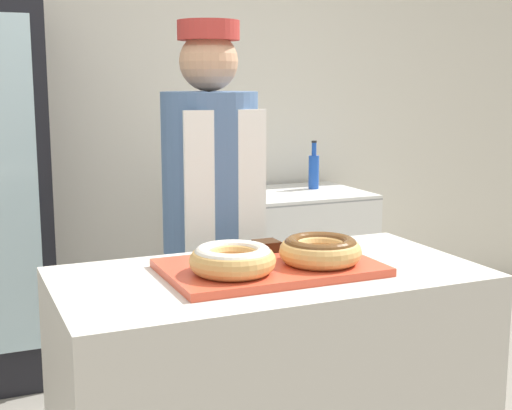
% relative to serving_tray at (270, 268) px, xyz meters
% --- Properties ---
extents(wall_back, '(8.00, 0.06, 2.70)m').
position_rel_serving_tray_xyz_m(wall_back, '(0.00, 2.13, 0.45)').
color(wall_back, silver).
rests_on(wall_back, ground_plane).
extents(serving_tray, '(0.61, 0.39, 0.02)m').
position_rel_serving_tray_xyz_m(serving_tray, '(0.00, 0.00, 0.00)').
color(serving_tray, '#D84C33').
rests_on(serving_tray, display_counter).
extents(donut_light_glaze, '(0.24, 0.24, 0.08)m').
position_rel_serving_tray_xyz_m(donut_light_glaze, '(-0.14, -0.05, 0.05)').
color(donut_light_glaze, tan).
rests_on(donut_light_glaze, serving_tray).
extents(donut_chocolate_glaze, '(0.24, 0.24, 0.08)m').
position_rel_serving_tray_xyz_m(donut_chocolate_glaze, '(0.14, -0.05, 0.05)').
color(donut_chocolate_glaze, tan).
rests_on(donut_chocolate_glaze, serving_tray).
extents(brownie_back_left, '(0.07, 0.07, 0.03)m').
position_rel_serving_tray_xyz_m(brownie_back_left, '(-0.06, 0.15, 0.03)').
color(brownie_back_left, '#382111').
rests_on(brownie_back_left, serving_tray).
extents(brownie_back_right, '(0.07, 0.07, 0.03)m').
position_rel_serving_tray_xyz_m(brownie_back_right, '(0.06, 0.15, 0.03)').
color(brownie_back_right, '#382111').
rests_on(brownie_back_right, serving_tray).
extents(baker_person, '(0.36, 0.36, 1.65)m').
position_rel_serving_tray_xyz_m(baker_person, '(0.06, 0.67, -0.03)').
color(baker_person, '#4C4C51').
rests_on(baker_person, ground_plane).
extents(chest_freezer, '(0.86, 0.62, 0.81)m').
position_rel_serving_tray_xyz_m(chest_freezer, '(0.91, 1.76, -0.49)').
color(chest_freezer, white).
rests_on(chest_freezer, ground_plane).
extents(bottle_blue, '(0.07, 0.07, 0.21)m').
position_rel_serving_tray_xyz_m(bottle_blue, '(0.62, 1.76, -0.01)').
color(bottle_blue, '#1E4CB2').
rests_on(bottle_blue, chest_freezer).
extents(bottle_blue_b, '(0.06, 0.06, 0.28)m').
position_rel_serving_tray_xyz_m(bottle_blue_b, '(1.11, 1.82, 0.02)').
color(bottle_blue_b, '#1E4CB2').
rests_on(bottle_blue_b, chest_freezer).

